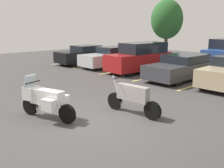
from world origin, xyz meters
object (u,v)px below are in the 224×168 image
object	(u,v)px
motorcycle_second	(132,97)
car_charcoal	(182,67)
car_silver	(111,57)
car_red	(140,58)
car_black	(84,55)
motorcycle_touring	(45,99)

from	to	relation	value
motorcycle_second	car_charcoal	xyz separation A→B (m)	(-2.07, 6.41, 0.09)
car_silver	car_red	size ratio (longest dim) A/B	1.02
car_silver	car_red	distance (m)	2.83
motorcycle_second	car_silver	size ratio (longest dim) A/B	0.47
car_black	car_silver	bearing A→B (deg)	11.19
car_silver	car_charcoal	size ratio (longest dim) A/B	0.98
motorcycle_second	motorcycle_touring	bearing A→B (deg)	-124.98
motorcycle_touring	motorcycle_second	distance (m)	2.87
motorcycle_second	car_red	size ratio (longest dim) A/B	0.48
car_black	car_charcoal	bearing A→B (deg)	2.70
car_black	motorcycle_second	bearing A→B (deg)	-29.48
motorcycle_second	car_charcoal	distance (m)	6.73
motorcycle_second	car_red	distance (m)	8.26
car_black	car_charcoal	distance (m)	8.56
motorcycle_touring	car_black	world-z (taller)	car_black
car_silver	motorcycle_second	bearing A→B (deg)	-39.15
motorcycle_second	car_silver	distance (m)	10.33
motorcycle_touring	car_charcoal	bearing A→B (deg)	92.76
car_black	car_charcoal	world-z (taller)	car_black
motorcycle_touring	car_red	bearing A→B (deg)	112.00
car_charcoal	car_red	bearing A→B (deg)	179.79
motorcycle_touring	car_red	size ratio (longest dim) A/B	0.47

